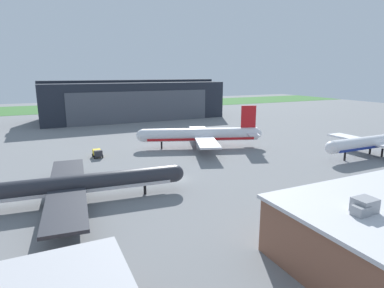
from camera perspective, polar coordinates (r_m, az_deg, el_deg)
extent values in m
plane|color=slate|center=(73.64, -2.41, -6.29)|extent=(440.00, 440.00, 0.00)
cube|color=#3D7335|center=(235.68, -18.73, 6.21)|extent=(440.00, 56.00, 0.08)
cube|color=#232833|center=(173.43, -10.59, 7.68)|extent=(90.97, 33.40, 18.84)
cube|color=#4C515B|center=(157.45, -8.97, 6.56)|extent=(69.14, 0.30, 15.07)
cube|color=#232833|center=(172.88, -10.72, 10.99)|extent=(90.97, 8.02, 1.20)
cylinder|color=silver|center=(102.70, 1.55, 1.70)|extent=(36.17, 16.52, 4.16)
sphere|color=silver|center=(102.17, -8.80, 1.50)|extent=(3.99, 3.99, 3.99)
sphere|color=silver|center=(106.49, 11.47, 1.85)|extent=(3.25, 3.25, 3.25)
cube|color=red|center=(102.93, 1.54, 1.08)|extent=(33.40, 15.55, 0.73)
cube|color=red|center=(104.78, 10.05, 4.84)|extent=(4.65, 2.02, 7.07)
cube|color=silver|center=(108.74, 9.90, 2.36)|extent=(5.11, 6.61, 0.28)
cube|color=silver|center=(102.86, 10.79, 1.73)|extent=(5.11, 6.61, 0.28)
cube|color=silver|center=(111.94, 1.35, 2.35)|extent=(11.11, 17.32, 0.56)
cube|color=silver|center=(93.89, 2.67, 0.32)|extent=(11.11, 17.32, 0.56)
cylinder|color=gray|center=(110.85, 1.01, 1.49)|extent=(4.50, 3.50, 2.29)
cylinder|color=gray|center=(95.36, 2.08, -0.37)|extent=(4.50, 3.50, 2.29)
cylinder|color=black|center=(102.65, -5.45, -0.20)|extent=(0.56, 0.56, 2.28)
cylinder|color=black|center=(105.66, 2.19, 0.23)|extent=(0.56, 0.56, 2.28)
cylinder|color=black|center=(101.44, 2.51, -0.30)|extent=(0.56, 0.56, 2.28)
cylinder|color=white|center=(106.42, 29.76, 0.35)|extent=(34.08, 3.70, 3.59)
sphere|color=white|center=(93.17, 23.66, -0.57)|extent=(3.45, 3.45, 3.45)
cube|color=navy|center=(106.60, 29.70, -0.16)|extent=(31.36, 3.73, 0.63)
cube|color=white|center=(111.67, 26.63, 0.96)|extent=(5.50, 14.01, 0.56)
cylinder|color=gray|center=(110.62, 26.75, 0.17)|extent=(3.42, 1.99, 1.97)
cylinder|color=black|center=(97.94, 25.62, -1.98)|extent=(0.56, 0.56, 2.48)
cylinder|color=black|center=(109.17, 29.20, -0.95)|extent=(0.56, 0.56, 2.48)
cylinder|color=black|center=(107.10, 30.82, -1.37)|extent=(0.56, 0.56, 2.48)
cylinder|color=#282B33|center=(63.62, -20.74, -6.82)|extent=(40.47, 7.30, 3.53)
sphere|color=#282B33|center=(66.15, -2.97, -5.25)|extent=(3.39, 3.39, 3.39)
cube|color=silver|center=(63.94, -20.67, -7.64)|extent=(37.26, 7.03, 0.62)
cube|color=#282B33|center=(54.54, -21.62, -10.66)|extent=(8.10, 18.39, 0.56)
cube|color=#282B33|center=(73.21, -21.29, -4.70)|extent=(8.10, 18.39, 0.56)
cylinder|color=gray|center=(56.32, -20.66, -11.24)|extent=(3.52, 2.25, 1.94)
cylinder|color=gray|center=(72.20, -20.60, -5.94)|extent=(3.52, 2.25, 1.94)
cylinder|color=black|center=(65.56, -8.40, -8.01)|extent=(0.56, 0.56, 1.82)
cylinder|color=black|center=(62.87, -22.04, -9.77)|extent=(0.56, 0.56, 1.82)
cylinder|color=black|center=(66.33, -21.95, -8.59)|extent=(0.56, 0.56, 1.82)
cube|color=#2D2D33|center=(94.40, -16.38, -1.66)|extent=(2.21, 1.33, 1.82)
cube|color=yellow|center=(96.32, -16.60, -1.44)|extent=(2.25, 2.75, 1.66)
cylinder|color=black|center=(94.59, -17.07, -2.24)|extent=(0.28, 0.95, 0.95)
cylinder|color=black|center=(94.98, -15.67, -2.09)|extent=(0.28, 0.95, 0.95)
cylinder|color=black|center=(96.87, -17.32, -1.91)|extent=(0.28, 0.95, 0.95)
cylinder|color=black|center=(97.25, -15.95, -1.77)|extent=(0.28, 0.95, 0.95)
cube|color=gray|center=(41.47, 27.89, -10.48)|extent=(1.74, 1.45, 1.16)
cube|color=gray|center=(42.54, 28.45, -9.59)|extent=(2.53, 2.10, 1.68)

